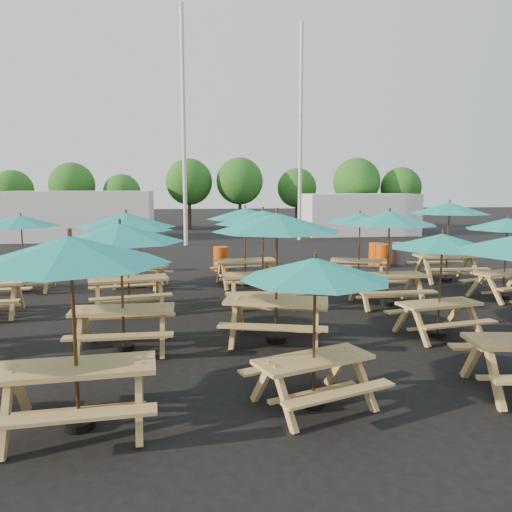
{
  "coord_description": "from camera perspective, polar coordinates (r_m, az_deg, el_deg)",
  "views": [
    {
      "loc": [
        -1.85,
        -12.14,
        2.99
      ],
      "look_at": [
        0.0,
        1.5,
        1.1
      ],
      "focal_mm": 35.0,
      "sensor_mm": 36.0,
      "label": 1
    }
  ],
  "objects": [
    {
      "name": "ground",
      "position": [
        12.64,
        0.92,
        -5.87
      ],
      "size": [
        120.0,
        120.0,
        0.0
      ],
      "primitive_type": "plane",
      "color": "black",
      "rests_on": "ground"
    },
    {
      "name": "picnic_unit_3",
      "position": [
        15.8,
        -25.26,
        3.25
      ],
      "size": [
        2.26,
        2.26,
        2.22
      ],
      "rotation": [
        0.0,
        0.0,
        0.04
      ],
      "color": "tan",
      "rests_on": "ground"
    },
    {
      "name": "picnic_unit_4",
      "position": [
        6.36,
        -20.4,
        -0.39
      ],
      "size": [
        2.58,
        2.58,
        2.44
      ],
      "rotation": [
        0.0,
        0.0,
        0.08
      ],
      "color": "tan",
      "rests_on": "ground"
    },
    {
      "name": "picnic_unit_5",
      "position": [
        9.31,
        -15.25,
        1.89
      ],
      "size": [
        2.34,
        2.34,
        2.37
      ],
      "rotation": [
        0.0,
        0.0,
        0.0
      ],
      "color": "tan",
      "rests_on": "ground"
    },
    {
      "name": "picnic_unit_6",
      "position": [
        12.41,
        -14.58,
        3.46
      ],
      "size": [
        2.77,
        2.77,
        2.41
      ],
      "rotation": [
        0.0,
        0.0,
        0.19
      ],
      "color": "tan",
      "rests_on": "ground"
    },
    {
      "name": "picnic_unit_7",
      "position": [
        15.27,
        -13.17,
        3.05
      ],
      "size": [
        2.5,
        2.5,
        2.03
      ],
      "rotation": [
        0.0,
        0.0,
        -0.3
      ],
      "color": "tan",
      "rests_on": "ground"
    },
    {
      "name": "picnic_unit_8",
      "position": [
        6.68,
        6.77,
        -2.29
      ],
      "size": [
        2.62,
        2.62,
        2.09
      ],
      "rotation": [
        0.0,
        0.0,
        0.35
      ],
      "color": "tan",
      "rests_on": "ground"
    },
    {
      "name": "picnic_unit_9",
      "position": [
        9.48,
        2.38,
        3.15
      ],
      "size": [
        3.06,
        3.06,
        2.54
      ],
      "rotation": [
        0.0,
        0.0,
        -0.27
      ],
      "color": "tan",
      "rests_on": "ground"
    },
    {
      "name": "picnic_unit_10",
      "position": [
        12.45,
        0.79,
        3.91
      ],
      "size": [
        2.56,
        2.56,
        2.45
      ],
      "rotation": [
        0.0,
        0.0,
        -0.06
      ],
      "color": "tan",
      "rests_on": "ground"
    },
    {
      "name": "picnic_unit_11",
      "position": [
        15.12,
        -1.24,
        4.43
      ],
      "size": [
        2.68,
        2.68,
        2.4
      ],
      "rotation": [
        0.0,
        0.0,
        0.15
      ],
      "color": "tan",
      "rests_on": "ground"
    },
    {
      "name": "picnic_unit_13",
      "position": [
        10.53,
        20.5,
        1.06
      ],
      "size": [
        2.41,
        2.41,
        2.11
      ],
      "rotation": [
        0.0,
        0.0,
        0.18
      ],
      "color": "tan",
      "rests_on": "ground"
    },
    {
      "name": "picnic_unit_14",
      "position": [
        12.97,
        15.0,
        3.7
      ],
      "size": [
        2.41,
        2.41,
        2.43
      ],
      "rotation": [
        0.0,
        0.0,
        0.01
      ],
      "color": "tan",
      "rests_on": "ground"
    },
    {
      "name": "picnic_unit_15",
      "position": [
        15.86,
        11.8,
        3.89
      ],
      "size": [
        2.8,
        2.8,
        2.23
      ],
      "rotation": [
        0.0,
        0.0,
        -0.35
      ],
      "color": "tan",
      "rests_on": "ground"
    },
    {
      "name": "picnic_unit_18",
      "position": [
        14.91,
        26.8,
        2.9
      ],
      "size": [
        2.65,
        2.65,
        2.21
      ],
      "rotation": [
        0.0,
        0.0,
        0.26
      ],
      "color": "tan",
      "rests_on": "ground"
    },
    {
      "name": "picnic_unit_19",
      "position": [
        17.05,
        21.22,
        4.71
      ],
      "size": [
        2.6,
        2.6,
        2.55
      ],
      "rotation": [
        0.0,
        0.0,
        -0.04
      ],
      "color": "tan",
      "rests_on": "ground"
    },
    {
      "name": "waste_bin_0",
      "position": [
        18.29,
        -15.69,
        -0.51
      ],
      "size": [
        0.54,
        0.54,
        0.87
      ],
      "primitive_type": "cylinder",
      "color": "#1D7F17",
      "rests_on": "ground"
    },
    {
      "name": "waste_bin_1",
      "position": [
        18.13,
        -4.02,
        -0.3
      ],
      "size": [
        0.54,
        0.54,
        0.87
      ],
      "primitive_type": "cylinder",
      "color": "#CA470B",
      "rests_on": "ground"
    },
    {
      "name": "waste_bin_2",
      "position": [
        19.84,
        13.54,
        0.2
      ],
      "size": [
        0.54,
        0.54,
        0.87
      ],
      "primitive_type": "cylinder",
      "color": "#CA470B",
      "rests_on": "ground"
    },
    {
      "name": "waste_bin_3",
      "position": [
        19.52,
        14.32,
        0.05
      ],
      "size": [
        0.54,
        0.54,
        0.87
      ],
      "primitive_type": "cylinder",
      "color": "#CA470B",
      "rests_on": "ground"
    },
    {
      "name": "waste_bin_4",
      "position": [
        20.23,
        16.0,
        0.26
      ],
      "size": [
        0.54,
        0.54,
        0.87
      ],
      "primitive_type": "cylinder",
      "color": "gray",
      "rests_on": "ground"
    },
    {
      "name": "mast_0",
      "position": [
        26.31,
        -8.26,
        14.3
      ],
      "size": [
        0.2,
        0.2,
        12.0
      ],
      "primitive_type": "cylinder",
      "color": "silver",
      "rests_on": "ground"
    },
    {
      "name": "mast_1",
      "position": [
        29.0,
        5.11,
        13.74
      ],
      "size": [
        0.2,
        0.2,
        12.0
      ],
      "primitive_type": "cylinder",
      "color": "silver",
      "rests_on": "ground"
    },
    {
      "name": "event_tent_0",
      "position": [
        30.8,
        -19.29,
        4.42
      ],
      "size": [
        8.0,
        4.0,
        2.8
      ],
      "primitive_type": "cube",
      "color": "silver",
      "rests_on": "ground"
    },
    {
      "name": "event_tent_1",
      "position": [
        33.02,
        11.51,
        4.72
      ],
      "size": [
        7.0,
        4.0,
        2.6
      ],
      "primitive_type": "cube",
      "color": "silver",
      "rests_on": "ground"
    },
    {
      "name": "tree_0",
      "position": [
        39.33,
        -26.02,
        6.8
      ],
      "size": [
        2.8,
        2.8,
        4.24
      ],
      "color": "#382314",
      "rests_on": "ground"
    },
    {
      "name": "tree_1",
      "position": [
        36.9,
        -20.26,
        7.59
      ],
      "size": [
        3.11,
        3.11,
        4.72
      ],
      "color": "#382314",
      "rests_on": "ground"
    },
    {
      "name": "tree_2",
      "position": [
        36.08,
        -15.06,
        6.97
      ],
      "size": [
        2.59,
        2.59,
        3.93
      ],
      "color": "#382314",
      "rests_on": "ground"
    },
    {
      "name": "tree_3",
      "position": [
        36.86,
        -7.66,
        8.39
      ],
      "size": [
        3.36,
        3.36,
        5.09
      ],
      "color": "#382314",
      "rests_on": "ground"
    },
    {
      "name": "tree_4",
      "position": [
        36.59,
        -1.86,
        8.54
      ],
      "size": [
        3.41,
        3.41,
        5.17
      ],
      "color": "#382314",
      "rests_on": "ground"
    },
    {
      "name": "tree_5",
      "position": [
        37.69,
        4.69,
        7.76
      ],
      "size": [
        2.94,
        2.94,
        4.45
      ],
      "color": "#382314",
      "rests_on": "ground"
    },
    {
      "name": "tree_6",
      "position": [
        37.06,
        11.43,
        8.34
      ],
      "size": [
        3.38,
        3.38,
        5.13
      ],
      "color": "#382314",
      "rests_on": "ground"
    },
    {
      "name": "tree_7",
      "position": [
        38.33,
        16.23,
        7.51
      ],
      "size": [
        2.95,
        2.95,
        4.48
      ],
      "color": "#382314",
      "rests_on": "ground"
    }
  ]
}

